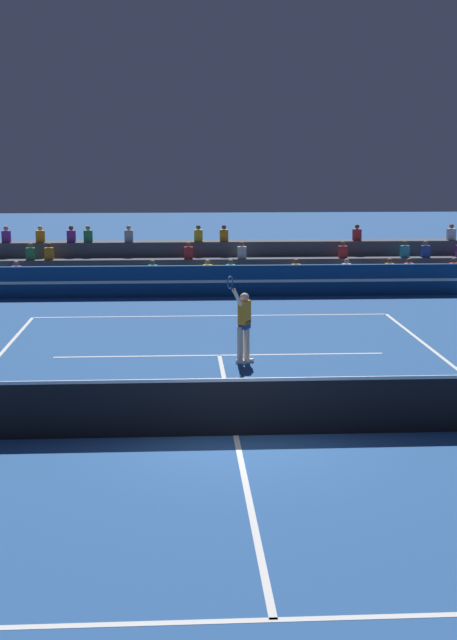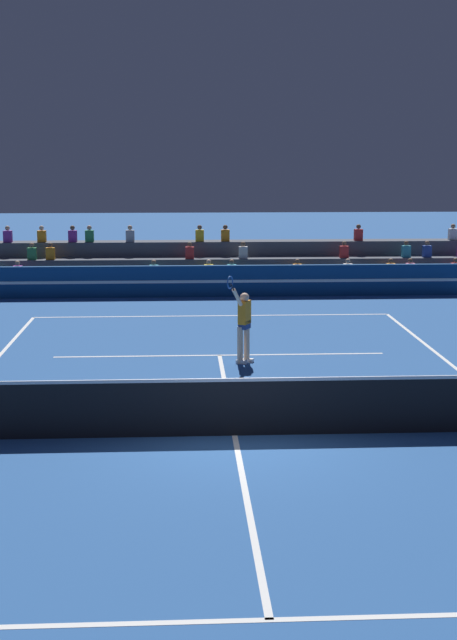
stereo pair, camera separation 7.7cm
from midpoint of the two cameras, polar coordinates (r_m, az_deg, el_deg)
The scene contains 7 objects.
ground_plane at distance 16.11m, azimuth 0.33°, elevation -7.40°, with size 120.00×120.00×0.00m, color #285699.
court_lines at distance 16.11m, azimuth 0.33°, elevation -7.39°, with size 11.10×23.90×0.01m.
tennis_net at distance 15.95m, azimuth 0.33°, elevation -5.54°, with size 12.00×0.10×1.10m.
sponsor_banner_wall at distance 31.32m, azimuth -1.44°, elevation 2.51°, with size 18.00×0.26×1.10m.
bleacher_stand at distance 33.81m, azimuth -1.58°, elevation 3.30°, with size 20.38×2.85×2.28m.
tennis_player at distance 21.30m, azimuth 0.87°, elevation -0.20°, with size 0.74×1.22×2.29m.
tennis_ball at distance 17.88m, azimuth 7.70°, elevation -5.54°, with size 0.07×0.07×0.07m, color #C6DB33.
Camera 1 is at (-0.99, -15.28, 5.00)m, focal length 50.00 mm.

